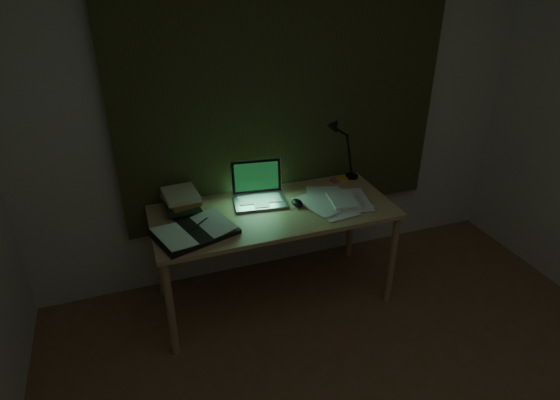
# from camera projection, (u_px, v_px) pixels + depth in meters

# --- Properties ---
(wall_back) EXTENTS (3.50, 0.00, 2.50)m
(wall_back) POSITION_uv_depth(u_px,v_px,m) (284.00, 101.00, 3.06)
(wall_back) COLOR beige
(wall_back) RESTS_ON ground
(curtain) EXTENTS (2.20, 0.06, 2.00)m
(curtain) POSITION_uv_depth(u_px,v_px,m) (286.00, 72.00, 2.93)
(curtain) COLOR #31341A
(curtain) RESTS_ON wall_back
(desk) EXTENTS (1.51, 0.66, 0.69)m
(desk) POSITION_uv_depth(u_px,v_px,m) (274.00, 255.00, 3.08)
(desk) COLOR tan
(desk) RESTS_ON floor
(laptop) EXTENTS (0.38, 0.42, 0.24)m
(laptop) POSITION_uv_depth(u_px,v_px,m) (260.00, 186.00, 2.95)
(laptop) COLOR #B6B6BB
(laptop) RESTS_ON desk
(open_textbook) EXTENTS (0.51, 0.43, 0.04)m
(open_textbook) POSITION_uv_depth(u_px,v_px,m) (194.00, 231.00, 2.67)
(open_textbook) COLOR white
(open_textbook) RESTS_ON desk
(book_stack) EXTENTS (0.22, 0.25, 0.13)m
(book_stack) POSITION_uv_depth(u_px,v_px,m) (182.00, 201.00, 2.89)
(book_stack) COLOR white
(book_stack) RESTS_ON desk
(loose_papers) EXTENTS (0.40, 0.42, 0.02)m
(loose_papers) POSITION_uv_depth(u_px,v_px,m) (334.00, 200.00, 3.01)
(loose_papers) COLOR white
(loose_papers) RESTS_ON desk
(mouse) EXTENTS (0.07, 0.11, 0.04)m
(mouse) POSITION_uv_depth(u_px,v_px,m) (297.00, 203.00, 2.96)
(mouse) COLOR black
(mouse) RESTS_ON desk
(sticky_yellow) EXTENTS (0.09, 0.09, 0.02)m
(sticky_yellow) POSITION_uv_depth(u_px,v_px,m) (341.00, 179.00, 3.30)
(sticky_yellow) COLOR gold
(sticky_yellow) RESTS_ON desk
(sticky_pink) EXTENTS (0.08, 0.08, 0.01)m
(sticky_pink) POSITION_uv_depth(u_px,v_px,m) (336.00, 180.00, 3.28)
(sticky_pink) COLOR #C94E74
(sticky_pink) RESTS_ON desk
(desk_lamp) EXTENTS (0.34, 0.27, 0.48)m
(desk_lamp) POSITION_uv_depth(u_px,v_px,m) (354.00, 146.00, 3.23)
(desk_lamp) COLOR black
(desk_lamp) RESTS_ON desk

